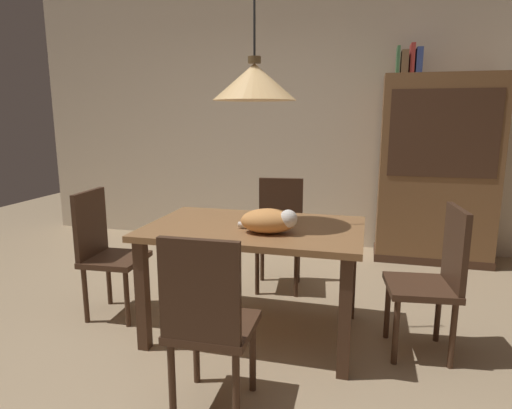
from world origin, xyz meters
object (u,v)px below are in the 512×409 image
dining_table (255,240)px  book_blue_wide (419,61)px  chair_right_side (435,275)px  cat_sleeping (270,221)px  book_brown_thick (404,63)px  chair_left_side (105,248)px  book_red_tall (412,59)px  hutch_bookcase (437,174)px  chair_far_back (280,228)px  pendant_lamp (254,81)px  book_green_slim (398,61)px  chair_near_front (208,318)px

dining_table → book_blue_wide: bearing=60.0°
dining_table → chair_right_side: chair_right_side is taller
cat_sleeping → book_brown_thick: (0.85, 2.09, 1.13)m
cat_sleeping → chair_right_side: bearing=9.2°
chair_left_side → book_red_tall: book_red_tall is taller
chair_left_side → hutch_bookcase: 3.18m
chair_left_side → chair_far_back: same height
chair_right_side → cat_sleeping: (-0.99, -0.16, 0.32)m
dining_table → pendant_lamp: 1.01m
chair_right_side → chair_far_back: same height
chair_far_back → book_green_slim: bearing=48.6°
pendant_lamp → chair_left_side: bearing=-179.8°
book_brown_thick → hutch_bookcase: bearing=-0.2°
dining_table → book_blue_wide: book_blue_wide is taller
chair_far_back → book_green_slim: (0.94, 1.06, 1.47)m
book_blue_wide → book_red_tall: bearing=180.0°
hutch_bookcase → book_green_slim: (-0.44, 0.00, 1.09)m
pendant_lamp → book_green_slim: 2.17m
chair_right_side → hutch_bookcase: (0.24, 1.93, 0.38)m
chair_near_front → hutch_bookcase: (1.36, 2.82, 0.38)m
chair_near_front → pendant_lamp: bearing=90.1°
dining_table → cat_sleeping: 0.27m
chair_far_back → pendant_lamp: pendant_lamp is taller
chair_right_side → book_brown_thick: size_ratio=3.88×
hutch_bookcase → book_green_slim: size_ratio=7.12×
chair_right_side → book_blue_wide: (-0.01, 1.93, 1.46)m
cat_sleeping → book_blue_wide: size_ratio=1.65×
book_red_tall → book_blue_wide: (0.06, 0.00, -0.02)m
chair_right_side → book_brown_thick: book_brown_thick is taller
dining_table → pendant_lamp: pendant_lamp is taller
chair_far_back → book_brown_thick: book_brown_thick is taller
chair_near_front → book_brown_thick: book_brown_thick is taller
dining_table → chair_left_side: 1.14m
dining_table → hutch_bookcase: hutch_bookcase is taller
book_green_slim → book_brown_thick: (0.06, 0.00, -0.02)m
hutch_bookcase → book_red_tall: bearing=179.7°
chair_far_back → book_green_slim: book_green_slim is taller
pendant_lamp → book_brown_thick: 2.20m
hutch_bookcase → chair_far_back: bearing=-142.3°
chair_right_side → book_red_tall: bearing=92.1°
chair_far_back → book_red_tall: bearing=44.9°
cat_sleeping → hutch_bookcase: hutch_bookcase is taller
cat_sleeping → book_brown_thick: size_ratio=1.65×
chair_far_back → cat_sleeping: bearing=-81.9°
chair_far_back → cat_sleeping: 1.09m
chair_far_back → book_brown_thick: bearing=46.8°
book_green_slim → book_red_tall: (0.13, 0.00, 0.01)m
book_brown_thick → book_red_tall: size_ratio=0.86×
pendant_lamp → book_red_tall: (1.06, 1.94, 0.33)m
pendant_lamp → book_green_slim: bearing=64.4°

